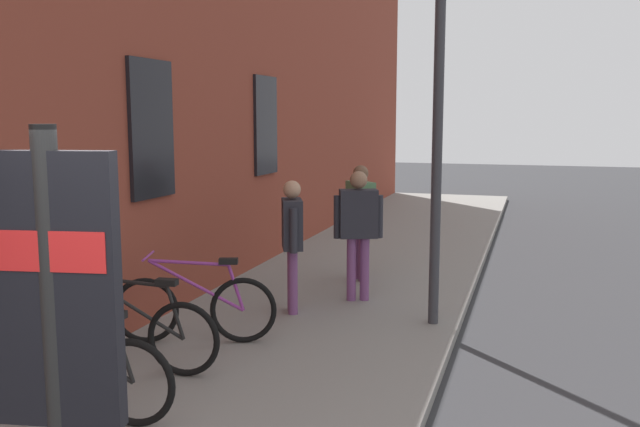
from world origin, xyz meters
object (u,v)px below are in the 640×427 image
bicycle_nearest_sign (75,373)px  transit_info_sign (54,328)px  pedestrian_near_bus (358,222)px  bicycle_beside_lamp (195,308)px  pedestrian_crossing_street (292,233)px  street_lamp (440,41)px  bicycle_end_of_row (133,332)px  pedestrian_by_facade (360,211)px

bicycle_nearest_sign → transit_info_sign: transit_info_sign is taller
pedestrian_near_bus → bicycle_beside_lamp: bearing=150.7°
pedestrian_crossing_street → street_lamp: bearing=-87.6°
bicycle_end_of_row → pedestrian_near_bus: 3.51m
pedestrian_near_bus → pedestrian_crossing_street: (-0.79, 0.64, -0.04)m
street_lamp → bicycle_nearest_sign: bearing=145.7°
bicycle_nearest_sign → pedestrian_by_facade: 5.44m
bicycle_end_of_row → bicycle_beside_lamp: same height
bicycle_nearest_sign → street_lamp: bearing=-34.3°
bicycle_nearest_sign → bicycle_beside_lamp: same height
bicycle_nearest_sign → pedestrian_near_bus: bearing=-16.8°
transit_info_sign → pedestrian_near_bus: (6.41, 0.40, -0.55)m
pedestrian_crossing_street → pedestrian_by_facade: bearing=-11.4°
transit_info_sign → pedestrian_crossing_street: 5.74m
bicycle_end_of_row → street_lamp: (2.43, -2.51, 2.87)m
transit_info_sign → street_lamp: size_ratio=0.43×
bicycle_nearest_sign → pedestrian_by_facade: (5.30, -1.01, 0.66)m
pedestrian_crossing_street → bicycle_end_of_row: bearing=162.0°
bicycle_end_of_row → pedestrian_near_bus: pedestrian_near_bus is taller
bicycle_end_of_row → bicycle_beside_lamp: 0.96m
transit_info_sign → pedestrian_crossing_street: size_ratio=1.45×
street_lamp → pedestrian_near_bus: bearing=57.1°
pedestrian_by_facade → pedestrian_crossing_street: bearing=168.6°
bicycle_nearest_sign → bicycle_beside_lamp: bearing=-0.7°
bicycle_nearest_sign → bicycle_end_of_row: (1.04, 0.14, 0.00)m
bicycle_end_of_row → transit_info_sign: size_ratio=0.74×
bicycle_nearest_sign → pedestrian_near_bus: size_ratio=1.03×
bicycle_beside_lamp → transit_info_sign: transit_info_sign is taller
pedestrian_near_bus → pedestrian_by_facade: 1.14m
bicycle_beside_lamp → pedestrian_crossing_street: size_ratio=1.03×
transit_info_sign → pedestrian_by_facade: bearing=5.0°
bicycle_end_of_row → pedestrian_by_facade: pedestrian_by_facade is taller
bicycle_end_of_row → bicycle_beside_lamp: (0.94, -0.17, -0.00)m
pedestrian_crossing_street → transit_info_sign: bearing=-169.6°
bicycle_end_of_row → pedestrian_near_bus: bearing=-24.0°
bicycle_end_of_row → street_lamp: size_ratio=0.32×
bicycle_beside_lamp → pedestrian_by_facade: 3.52m
pedestrian_by_facade → street_lamp: bearing=-143.4°
bicycle_nearest_sign → pedestrian_crossing_street: 3.51m
bicycle_beside_lamp → street_lamp: street_lamp is taller
pedestrian_crossing_street → bicycle_beside_lamp: bearing=157.1°
pedestrian_crossing_street → bicycle_nearest_sign: bearing=169.6°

